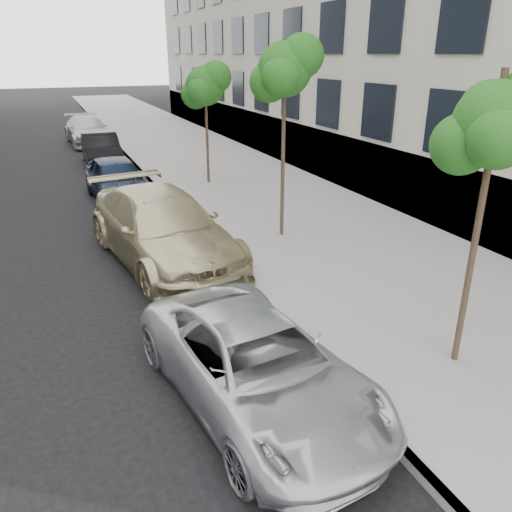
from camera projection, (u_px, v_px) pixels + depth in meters
ground at (330, 499)px, 5.69m from camera, size 160.00×160.00×0.00m
sidewalk at (175, 144)px, 27.70m from camera, size 6.40×72.00×0.14m
curb at (118, 147)px, 26.58m from camera, size 0.15×72.00×0.14m
tree_near at (497, 124)px, 6.68m from camera, size 1.53×1.33×4.47m
tree_mid at (286, 69)px, 12.04m from camera, size 1.67×1.47×5.05m
tree_far at (206, 86)px, 17.86m from camera, size 1.73×1.53×4.36m
minivan at (257, 365)px, 7.04m from camera, size 2.68×4.82×1.27m
suv at (163, 228)px, 11.92m from camera, size 3.17×6.09×1.69m
sedan_blue at (117, 179)px, 16.97m from camera, size 1.96×4.42×1.48m
sedan_black at (101, 150)px, 22.40m from camera, size 1.56×4.30×1.41m
sedan_rear at (88, 130)px, 27.67m from camera, size 2.38×5.28×1.50m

